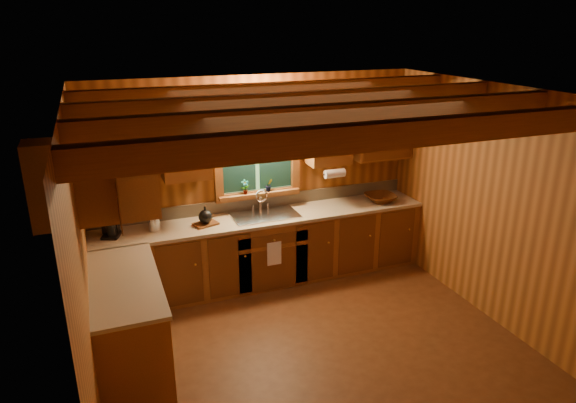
# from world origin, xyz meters

# --- Properties ---
(room) EXTENTS (4.20, 4.20, 4.20)m
(room) POSITION_xyz_m (0.00, 0.00, 1.30)
(room) COLOR #593015
(room) RESTS_ON ground
(ceiling_beams) EXTENTS (4.20, 2.54, 0.18)m
(ceiling_beams) POSITION_xyz_m (0.00, 0.00, 2.49)
(ceiling_beams) COLOR brown
(ceiling_beams) RESTS_ON room
(base_cabinets) EXTENTS (4.20, 2.22, 0.86)m
(base_cabinets) POSITION_xyz_m (-0.49, 1.28, 0.43)
(base_cabinets) COLOR brown
(base_cabinets) RESTS_ON ground
(countertop) EXTENTS (4.20, 2.24, 0.04)m
(countertop) POSITION_xyz_m (-0.48, 1.29, 0.88)
(countertop) COLOR tan
(countertop) RESTS_ON base_cabinets
(backsplash) EXTENTS (4.20, 0.02, 0.16)m
(backsplash) POSITION_xyz_m (0.00, 1.89, 0.98)
(backsplash) COLOR tan
(backsplash) RESTS_ON room
(dishwasher_panel) EXTENTS (0.02, 0.60, 0.80)m
(dishwasher_panel) POSITION_xyz_m (-1.47, 0.68, 0.43)
(dishwasher_panel) COLOR white
(dishwasher_panel) RESTS_ON base_cabinets
(upper_cabinets) EXTENTS (4.19, 1.77, 0.78)m
(upper_cabinets) POSITION_xyz_m (-0.56, 1.42, 1.84)
(upper_cabinets) COLOR brown
(upper_cabinets) RESTS_ON room
(window) EXTENTS (1.12, 0.08, 1.00)m
(window) POSITION_xyz_m (0.00, 1.87, 1.53)
(window) COLOR brown
(window) RESTS_ON room
(window_sill) EXTENTS (1.06, 0.14, 0.04)m
(window_sill) POSITION_xyz_m (0.00, 1.82, 1.12)
(window_sill) COLOR brown
(window_sill) RESTS_ON room
(wall_sconce) EXTENTS (0.45, 0.21, 0.17)m
(wall_sconce) POSITION_xyz_m (0.00, 1.75, 2.16)
(wall_sconce) COLOR black
(wall_sconce) RESTS_ON room
(paper_towel_roll) EXTENTS (0.27, 0.11, 0.11)m
(paper_towel_roll) POSITION_xyz_m (0.92, 1.53, 1.37)
(paper_towel_roll) COLOR white
(paper_towel_roll) RESTS_ON upper_cabinets
(dish_towel) EXTENTS (0.18, 0.01, 0.30)m
(dish_towel) POSITION_xyz_m (0.00, 1.26, 0.52)
(dish_towel) COLOR white
(dish_towel) RESTS_ON base_cabinets
(sink) EXTENTS (0.82, 0.48, 0.43)m
(sink) POSITION_xyz_m (0.00, 1.60, 0.86)
(sink) COLOR silver
(sink) RESTS_ON countertop
(coffee_maker) EXTENTS (0.18, 0.23, 0.32)m
(coffee_maker) POSITION_xyz_m (-1.83, 1.62, 1.06)
(coffee_maker) COLOR black
(coffee_maker) RESTS_ON countertop
(utensil_crock) EXTENTS (0.13, 0.13, 0.38)m
(utensil_crock) POSITION_xyz_m (-1.35, 1.61, 0.99)
(utensil_crock) COLOR silver
(utensil_crock) RESTS_ON countertop
(cutting_board) EXTENTS (0.32, 0.27, 0.02)m
(cutting_board) POSITION_xyz_m (-0.76, 1.56, 0.91)
(cutting_board) COLOR #5F3114
(cutting_board) RESTS_ON countertop
(teakettle) EXTENTS (0.16, 0.16, 0.21)m
(teakettle) POSITION_xyz_m (-0.76, 1.56, 1.01)
(teakettle) COLOR black
(teakettle) RESTS_ON cutting_board
(wicker_basket) EXTENTS (0.43, 0.43, 0.10)m
(wicker_basket) POSITION_xyz_m (1.62, 1.53, 0.95)
(wicker_basket) COLOR #48230C
(wicker_basket) RESTS_ON countertop
(potted_plant_left) EXTENTS (0.11, 0.08, 0.19)m
(potted_plant_left) POSITION_xyz_m (-0.19, 1.80, 1.24)
(potted_plant_left) COLOR #5F3114
(potted_plant_left) RESTS_ON window_sill
(potted_plant_right) EXTENTS (0.10, 0.09, 0.17)m
(potted_plant_right) POSITION_xyz_m (0.13, 1.81, 1.22)
(potted_plant_right) COLOR #5F3114
(potted_plant_right) RESTS_ON window_sill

